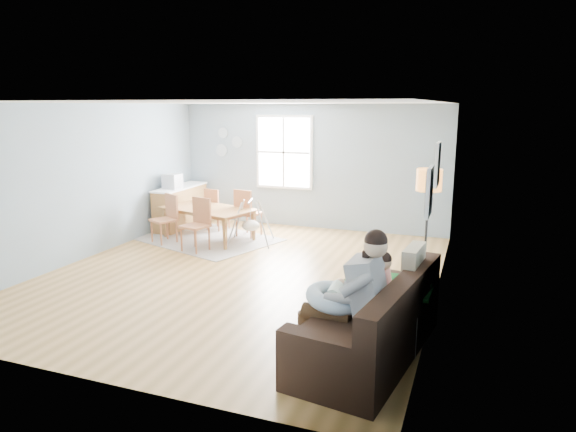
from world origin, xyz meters
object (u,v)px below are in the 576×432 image
at_px(father, 351,294).
at_px(floor_lamp, 429,190).
at_px(chair_se, 198,221).
at_px(baby_swing, 250,225).
at_px(storage_cube, 393,331).
at_px(dining_table, 207,224).
at_px(toddler, 374,281).
at_px(chair_sw, 167,215).
at_px(monitor, 172,181).
at_px(counter, 181,206).
at_px(chair_nw, 215,207).
at_px(sofa, 373,328).
at_px(chair_ne, 246,210).

bearing_deg(father, floor_lamp, 79.93).
distance_m(chair_se, baby_swing, 1.05).
height_order(storage_cube, chair_se, chair_se).
height_order(chair_se, baby_swing, chair_se).
bearing_deg(dining_table, toddler, -25.71).
distance_m(father, chair_se, 4.97).
distance_m(chair_sw, monitor, 1.15).
height_order(chair_se, counter, chair_se).
relative_size(chair_nw, monitor, 2.61).
bearing_deg(chair_nw, sofa, -46.07).
xyz_separation_m(toddler, chair_se, (-3.84, 2.78, -0.20)).
bearing_deg(chair_sw, counter, 110.79).
relative_size(toddler, chair_nw, 0.95).
distance_m(sofa, monitor, 6.73).
relative_size(chair_nw, baby_swing, 0.87).
relative_size(sofa, chair_ne, 2.39).
xyz_separation_m(chair_se, chair_ne, (0.43, 1.19, 0.01)).
distance_m(sofa, toddler, 0.50).
height_order(father, baby_swing, father).
height_order(toddler, floor_lamp, floor_lamp).
bearing_deg(floor_lamp, dining_table, 162.50).
relative_size(chair_se, monitor, 2.79).
xyz_separation_m(storage_cube, chair_ne, (-3.64, 4.01, 0.34)).
relative_size(dining_table, chair_se, 1.87).
relative_size(storage_cube, chair_sw, 0.55).
height_order(chair_nw, counter, chair_nw).
bearing_deg(dining_table, baby_swing, 14.87).
bearing_deg(baby_swing, dining_table, 179.60).
bearing_deg(dining_table, chair_sw, -129.03).
xyz_separation_m(dining_table, monitor, (-1.08, 0.46, 0.75)).
relative_size(floor_lamp, dining_table, 0.97).
height_order(storage_cube, chair_nw, chair_nw).
xyz_separation_m(floor_lamp, chair_se, (-4.17, 0.64, -0.91)).
bearing_deg(toddler, storage_cube, -8.83).
bearing_deg(floor_lamp, storage_cube, -92.84).
height_order(monitor, baby_swing, monitor).
distance_m(floor_lamp, chair_nw, 5.19).
bearing_deg(chair_ne, chair_se, -109.78).
xyz_separation_m(chair_sw, baby_swing, (1.59, 0.45, -0.16)).
relative_size(father, baby_swing, 1.41).
bearing_deg(chair_nw, chair_se, -73.18).
height_order(father, dining_table, father).
relative_size(toddler, chair_sw, 0.91).
xyz_separation_m(floor_lamp, chair_ne, (-3.75, 1.83, -0.90)).
xyz_separation_m(father, counter, (-5.03, 4.82, -0.33)).
height_order(storage_cube, monitor, monitor).
height_order(toddler, dining_table, toddler).
bearing_deg(baby_swing, father, -53.74).
bearing_deg(chair_sw, dining_table, 35.70).
height_order(sofa, chair_nw, chair_nw).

